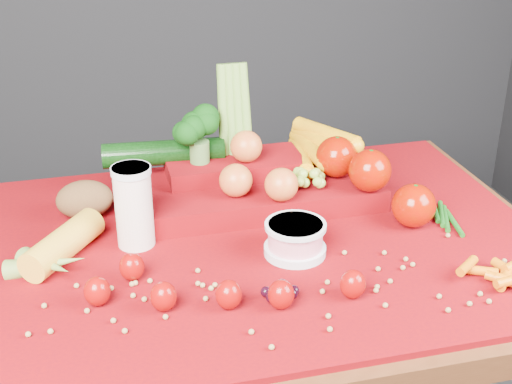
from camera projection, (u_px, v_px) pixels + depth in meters
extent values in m
cube|color=#3C1D0D|center=(259.00, 256.00, 1.34)|extent=(1.10, 0.80, 0.05)
cube|color=#3C1D0D|center=(28.00, 348.00, 1.69)|extent=(0.06, 0.06, 0.70)
cube|color=#3C1D0D|center=(402.00, 292.00, 1.90)|extent=(0.06, 0.06, 0.70)
cube|color=#720305|center=(259.00, 242.00, 1.33)|extent=(1.05, 0.75, 0.01)
cylinder|color=silver|center=(134.00, 206.00, 1.28)|extent=(0.07, 0.07, 0.15)
cylinder|color=silver|center=(131.00, 170.00, 1.24)|extent=(0.07, 0.07, 0.01)
cylinder|color=silver|center=(295.00, 250.00, 1.27)|extent=(0.11, 0.11, 0.02)
cylinder|color=pink|center=(295.00, 235.00, 1.26)|extent=(0.10, 0.10, 0.05)
cylinder|color=silver|center=(296.00, 226.00, 1.25)|extent=(0.11, 0.11, 0.01)
ellipsoid|color=#820000|center=(132.00, 267.00, 1.19)|extent=(0.04, 0.04, 0.05)
cone|color=#0C460E|center=(131.00, 255.00, 1.18)|extent=(0.03, 0.03, 0.01)
ellipsoid|color=#820000|center=(97.00, 291.00, 1.13)|extent=(0.04, 0.04, 0.05)
cone|color=#0C460E|center=(96.00, 279.00, 1.12)|extent=(0.03, 0.03, 0.01)
ellipsoid|color=#820000|center=(164.00, 296.00, 1.11)|extent=(0.04, 0.04, 0.05)
cone|color=#0C460E|center=(163.00, 284.00, 1.10)|extent=(0.03, 0.03, 0.01)
ellipsoid|color=#820000|center=(229.00, 295.00, 1.12)|extent=(0.04, 0.04, 0.05)
cone|color=#0C460E|center=(228.00, 282.00, 1.11)|extent=(0.03, 0.03, 0.01)
ellipsoid|color=#820000|center=(281.00, 294.00, 1.12)|extent=(0.04, 0.04, 0.05)
cone|color=#0C460E|center=(281.00, 282.00, 1.11)|extent=(0.03, 0.03, 0.01)
ellipsoid|color=#820000|center=(353.00, 284.00, 1.14)|extent=(0.04, 0.04, 0.05)
cone|color=#0C460E|center=(354.00, 272.00, 1.13)|extent=(0.03, 0.03, 0.01)
cylinder|color=gold|center=(63.00, 244.00, 1.25)|extent=(0.15, 0.18, 0.06)
ellipsoid|color=brown|center=(85.00, 199.00, 1.39)|extent=(0.11, 0.08, 0.08)
cube|color=#720305|center=(250.00, 193.00, 1.45)|extent=(0.52, 0.22, 0.04)
cube|color=#720305|center=(235.00, 166.00, 1.47)|extent=(0.28, 0.12, 0.03)
sphere|color=#940500|center=(370.00, 170.00, 1.39)|extent=(0.08, 0.08, 0.08)
sphere|color=#940500|center=(414.00, 205.00, 1.36)|extent=(0.08, 0.08, 0.08)
sphere|color=#940500|center=(336.00, 157.00, 1.45)|extent=(0.08, 0.08, 0.08)
sphere|color=#C24321|center=(236.00, 180.00, 1.37)|extent=(0.07, 0.07, 0.07)
sphere|color=#C24321|center=(281.00, 185.00, 1.36)|extent=(0.07, 0.07, 0.07)
sphere|color=#C24321|center=(246.00, 146.00, 1.44)|extent=(0.07, 0.07, 0.07)
cylinder|color=#EDA205|center=(301.00, 156.00, 1.52)|extent=(0.06, 0.18, 0.04)
cylinder|color=#EDA205|center=(310.00, 148.00, 1.52)|extent=(0.04, 0.18, 0.04)
cylinder|color=#EDA205|center=(319.00, 141.00, 1.52)|extent=(0.08, 0.18, 0.04)
cylinder|color=#EDA205|center=(326.00, 134.00, 1.52)|extent=(0.11, 0.17, 0.04)
cylinder|color=#3F662D|center=(200.00, 152.00, 1.44)|extent=(0.04, 0.04, 0.04)
cylinder|color=olive|center=(223.00, 118.00, 1.46)|extent=(0.03, 0.06, 0.22)
cylinder|color=olive|center=(231.00, 117.00, 1.47)|extent=(0.02, 0.06, 0.22)
cylinder|color=olive|center=(238.00, 117.00, 1.47)|extent=(0.02, 0.06, 0.22)
cylinder|color=olive|center=(246.00, 116.00, 1.47)|extent=(0.03, 0.06, 0.22)
cylinder|color=black|center=(164.00, 153.00, 1.46)|extent=(0.25, 0.07, 0.05)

